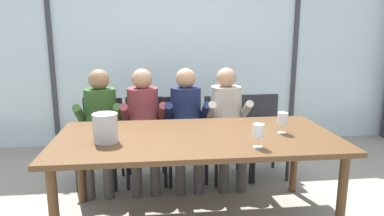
{
  "coord_description": "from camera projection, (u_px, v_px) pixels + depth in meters",
  "views": [
    {
      "loc": [
        -0.34,
        -2.7,
        1.58
      ],
      "look_at": [
        0.0,
        0.35,
        0.91
      ],
      "focal_mm": 32.78,
      "sensor_mm": 36.0,
      "label": 1
    }
  ],
  "objects": [
    {
      "name": "chair_near_curtain",
      "position": [
        102.0,
        134.0,
        3.71
      ],
      "size": [
        0.49,
        0.49,
        0.89
      ],
      "rotation": [
        0.0,
        0.0,
        -0.11
      ],
      "color": "#232328",
      "rests_on": "ground"
    },
    {
      "name": "hillside_vineyard",
      "position": [
        166.0,
        52.0,
        8.83
      ],
      "size": [
        13.46,
        2.4,
        2.14
      ],
      "primitive_type": "cube",
      "color": "#386633",
      "rests_on": "ground"
    },
    {
      "name": "dining_table",
      "position": [
        197.0,
        143.0,
        2.85
      ],
      "size": [
        2.26,
        1.09,
        0.76
      ],
      "color": "brown",
      "rests_on": "ground"
    },
    {
      "name": "person_maroon_top",
      "position": [
        143.0,
        119.0,
        3.6
      ],
      "size": [
        0.48,
        0.62,
        1.21
      ],
      "rotation": [
        0.0,
        0.0,
        0.06
      ],
      "color": "brown",
      "rests_on": "ground"
    },
    {
      "name": "window_mullion_left",
      "position": [
        51.0,
        53.0,
        4.64
      ],
      "size": [
        0.06,
        0.06,
        2.6
      ],
      "primitive_type": "cube",
      "color": "#38383D",
      "rests_on": "ground"
    },
    {
      "name": "wine_glass_near_bucket",
      "position": [
        283.0,
        119.0,
        2.88
      ],
      "size": [
        0.08,
        0.08,
        0.17
      ],
      "color": "silver",
      "rests_on": "dining_table"
    },
    {
      "name": "person_olive_shirt",
      "position": [
        100.0,
        121.0,
        3.55
      ],
      "size": [
        0.47,
        0.61,
        1.21
      ],
      "rotation": [
        0.0,
        0.0,
        0.02
      ],
      "color": "#2D5123",
      "rests_on": "ground"
    },
    {
      "name": "chair_near_window_right",
      "position": [
        262.0,
        128.0,
        3.91
      ],
      "size": [
        0.47,
        0.47,
        0.89
      ],
      "rotation": [
        0.0,
        0.0,
        0.06
      ],
      "color": "#232328",
      "rests_on": "ground"
    },
    {
      "name": "person_beige_jumper",
      "position": [
        227.0,
        117.0,
        3.69
      ],
      "size": [
        0.46,
        0.61,
        1.21
      ],
      "rotation": [
        0.0,
        0.0,
        0.01
      ],
      "color": "#B7AD9E",
      "rests_on": "ground"
    },
    {
      "name": "person_navy_polo",
      "position": [
        186.0,
        118.0,
        3.65
      ],
      "size": [
        0.46,
        0.61,
        1.21
      ],
      "rotation": [
        0.0,
        0.0,
        -0.0
      ],
      "color": "#192347",
      "rests_on": "ground"
    },
    {
      "name": "ground",
      "position": [
        186.0,
        174.0,
        3.97
      ],
      "size": [
        14.0,
        14.0,
        0.0
      ],
      "primitive_type": "plane",
      "color": "#9E9384"
    },
    {
      "name": "ice_bucket_primary",
      "position": [
        105.0,
        127.0,
        2.64
      ],
      "size": [
        0.19,
        0.19,
        0.22
      ],
      "color": "#B7B7BC",
      "rests_on": "dining_table"
    },
    {
      "name": "window_mullion_right",
      "position": [
        295.0,
        51.0,
        5.0
      ],
      "size": [
        0.06,
        0.06,
        2.6
      ],
      "primitive_type": "cube",
      "color": "#38383D",
      "rests_on": "ground"
    },
    {
      "name": "wine_glass_by_left_taster",
      "position": [
        258.0,
        132.0,
        2.52
      ],
      "size": [
        0.08,
        0.08,
        0.17
      ],
      "color": "silver",
      "rests_on": "dining_table"
    },
    {
      "name": "window_glass_panel",
      "position": [
        177.0,
        52.0,
        4.84
      ],
      "size": [
        7.46,
        0.03,
        2.6
      ],
      "primitive_type": "cube",
      "color": "silver",
      "rests_on": "ground"
    },
    {
      "name": "chair_left_of_center",
      "position": [
        146.0,
        132.0,
        3.76
      ],
      "size": [
        0.45,
        0.45,
        0.89
      ],
      "rotation": [
        0.0,
        0.0,
        0.02
      ],
      "color": "#232328",
      "rests_on": "ground"
    },
    {
      "name": "chair_center",
      "position": [
        183.0,
        131.0,
        3.81
      ],
      "size": [
        0.48,
        0.48,
        0.89
      ],
      "rotation": [
        0.0,
        0.0,
        0.1
      ],
      "color": "#232328",
      "rests_on": "ground"
    },
    {
      "name": "chair_right_of_center",
      "position": [
        225.0,
        130.0,
        3.84
      ],
      "size": [
        0.49,
        0.49,
        0.89
      ],
      "rotation": [
        0.0,
        0.0,
        0.13
      ],
      "color": "#232328",
      "rests_on": "ground"
    }
  ]
}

